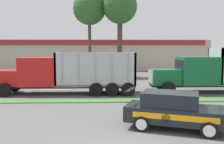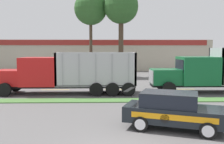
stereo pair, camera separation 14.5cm
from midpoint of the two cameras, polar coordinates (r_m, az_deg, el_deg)
name	(u,v)px [view 1 (the left image)]	position (r m, az deg, el deg)	size (l,w,h in m)	color
grass_verge	(115,100)	(16.85, 0.40, -6.47)	(120.00, 1.31, 0.06)	#477538
centre_line_3	(55,90)	(21.82, -13.14, -3.98)	(2.40, 0.14, 0.01)	yellow
centre_line_4	(118,89)	(21.45, 1.20, -4.00)	(2.40, 0.14, 0.01)	yellow
centre_line_5	(180,89)	(22.41, 15.15, -3.78)	(2.40, 0.14, 0.01)	yellow
dump_truck_lead	(210,73)	(21.41, 21.32, -0.21)	(10.97, 2.77, 3.56)	black
dump_truck_trail	(56,75)	(19.73, -12.94, -0.60)	(10.67, 2.64, 3.20)	black
rally_car	(174,110)	(11.22, 13.62, -8.42)	(4.59, 3.10, 1.64)	black
store_building_backdrop	(90,55)	(44.81, -5.20, 3.97)	(38.64, 12.10, 4.90)	#BCB29E
tree_behind_left	(89,6)	(33.05, -5.32, 14.90)	(4.21, 4.21, 11.78)	#473828
tree_behind_right	(120,4)	(32.12, 1.69, 15.28)	(4.30, 4.30, 11.97)	#473828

